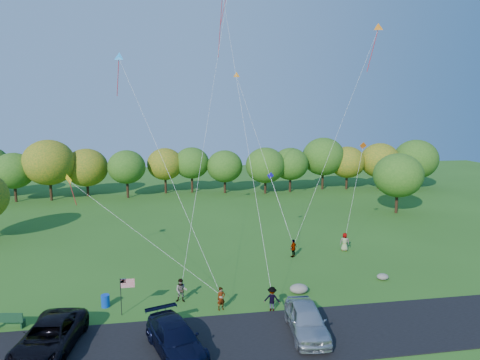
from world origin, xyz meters
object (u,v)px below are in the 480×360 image
at_px(minivan_silver, 307,320).
at_px(flyer_d, 293,248).
at_px(flyer_b, 181,290).
at_px(flyer_e, 345,242).
at_px(flyer_c, 272,299).
at_px(trash_barrel, 105,301).
at_px(minivan_navy, 176,339).
at_px(flyer_a, 221,299).
at_px(minivan_dark, 49,337).
at_px(park_bench, 8,320).

relative_size(minivan_silver, flyer_d, 3.11).
height_order(flyer_b, flyer_e, flyer_e).
height_order(minivan_silver, flyer_d, minivan_silver).
height_order(flyer_c, trash_barrel, flyer_c).
relative_size(minivan_navy, flyer_a, 3.52).
distance_m(flyer_b, flyer_c, 6.12).
distance_m(minivan_dark, trash_barrel, 5.47).
height_order(minivan_navy, flyer_b, minivan_navy).
bearing_deg(flyer_b, trash_barrel, -169.63).
bearing_deg(minivan_dark, flyer_b, 41.94).
xyz_separation_m(minivan_dark, minivan_silver, (14.07, -0.51, 0.04)).
xyz_separation_m(minivan_navy, flyer_e, (15.48, 14.22, -0.00)).
bearing_deg(minivan_silver, park_bench, 173.53).
xyz_separation_m(minivan_dark, flyer_d, (17.03, 12.18, -0.07)).
bearing_deg(trash_barrel, minivan_silver, -24.85).
xyz_separation_m(park_bench, trash_barrel, (5.25, 2.06, -0.15)).
bearing_deg(flyer_d, flyer_a, 9.29).
distance_m(minivan_dark, minivan_silver, 14.08).
xyz_separation_m(minivan_navy, flyer_a, (2.97, 4.54, -0.08)).
xyz_separation_m(flyer_c, park_bench, (-15.90, 0.22, -0.24)).
height_order(flyer_b, flyer_d, flyer_b).
xyz_separation_m(flyer_b, flyer_c, (5.71, -2.21, -0.01)).
xyz_separation_m(flyer_a, flyer_e, (12.51, 9.68, 0.07)).
relative_size(flyer_e, trash_barrel, 2.05).
distance_m(minivan_silver, flyer_e, 15.74).
distance_m(flyer_b, park_bench, 10.39).
relative_size(flyer_b, flyer_d, 1.01).
relative_size(flyer_d, trash_barrel, 1.95).
distance_m(minivan_dark, park_bench, 4.27).
bearing_deg(flyer_a, minivan_dark, -178.12).
relative_size(flyer_d, flyer_e, 0.95).
bearing_deg(flyer_c, flyer_d, -96.27).
relative_size(flyer_b, flyer_e, 0.97).
height_order(minivan_navy, park_bench, minivan_navy).
relative_size(minivan_silver, flyer_a, 3.25).
xyz_separation_m(minivan_silver, flyer_b, (-6.96, 5.43, -0.10)).
bearing_deg(flyer_e, flyer_a, 57.00).
relative_size(flyer_c, park_bench, 0.84).
bearing_deg(minivan_dark, flyer_d, 42.79).
bearing_deg(flyer_d, flyer_c, 25.32).
distance_m(flyer_a, flyer_c, 3.27).
height_order(minivan_silver, flyer_b, minivan_silver).
height_order(minivan_silver, flyer_a, minivan_silver).
bearing_deg(park_bench, flyer_e, 31.46).
bearing_deg(minivan_silver, trash_barrel, 160.05).
xyz_separation_m(flyer_d, flyer_e, (5.08, 0.84, 0.04)).
height_order(minivan_dark, flyer_c, minivan_dark).
xyz_separation_m(minivan_dark, park_bench, (-3.08, 2.94, -0.31)).
height_order(flyer_b, trash_barrel, flyer_b).
bearing_deg(flyer_d, trash_barrel, -14.89).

